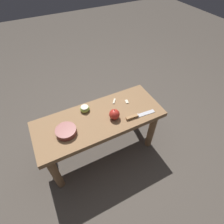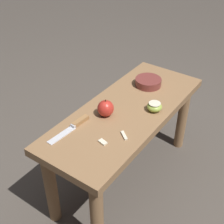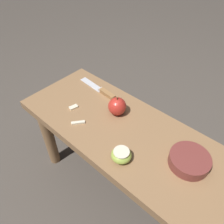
% 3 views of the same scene
% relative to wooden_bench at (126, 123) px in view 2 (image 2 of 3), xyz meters
% --- Properties ---
extents(ground_plane, '(8.00, 8.00, 0.00)m').
position_rel_wooden_bench_xyz_m(ground_plane, '(0.00, 0.00, -0.40)').
color(ground_plane, '#4C443D').
extents(wooden_bench, '(1.00, 0.40, 0.49)m').
position_rel_wooden_bench_xyz_m(wooden_bench, '(0.00, 0.00, 0.00)').
color(wooden_bench, olive).
rests_on(wooden_bench, ground_plane).
extents(knife, '(0.25, 0.05, 0.02)m').
position_rel_wooden_bench_xyz_m(knife, '(-0.26, 0.12, 0.10)').
color(knife, silver).
rests_on(knife, wooden_bench).
extents(apple_whole, '(0.08, 0.08, 0.09)m').
position_rel_wooden_bench_xyz_m(apple_whole, '(-0.10, 0.06, 0.13)').
color(apple_whole, red).
rests_on(apple_whole, wooden_bench).
extents(apple_cut, '(0.08, 0.08, 0.04)m').
position_rel_wooden_bench_xyz_m(apple_cut, '(0.07, -0.12, 0.11)').
color(apple_cut, '#9EB747').
rests_on(apple_cut, wooden_bench).
extents(apple_slice_near_knife, '(0.03, 0.04, 0.01)m').
position_rel_wooden_bench_xyz_m(apple_slice_near_knife, '(-0.27, -0.05, 0.10)').
color(apple_slice_near_knife, beige).
rests_on(apple_slice_near_knife, wooden_bench).
extents(apple_slice_center, '(0.05, 0.06, 0.01)m').
position_rel_wooden_bench_xyz_m(apple_slice_center, '(-0.18, -0.11, 0.10)').
color(apple_slice_center, beige).
rests_on(apple_slice_center, wooden_bench).
extents(bowl, '(0.15, 0.15, 0.04)m').
position_rel_wooden_bench_xyz_m(bowl, '(0.27, 0.03, 0.11)').
color(bowl, brown).
rests_on(bowl, wooden_bench).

